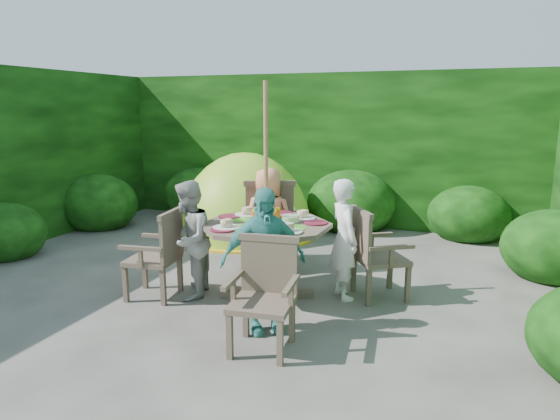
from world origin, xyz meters
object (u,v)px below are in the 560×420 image
(garden_chair_front, at_px, (264,292))
(child_back, at_px, (268,221))
(garden_chair_right, at_px, (374,253))
(garden_chair_back, at_px, (269,221))
(parasol_pole, at_px, (266,193))
(patio_table, at_px, (267,235))
(child_right, at_px, (344,239))
(garden_chair_left, at_px, (159,253))
(dome_tent, at_px, (245,234))
(child_left, at_px, (188,240))
(child_front, at_px, (263,260))

(garden_chair_front, relative_size, child_back, 0.70)
(garden_chair_right, height_order, garden_chair_back, garden_chair_back)
(parasol_pole, relative_size, garden_chair_back, 2.09)
(garden_chair_right, xyz_separation_m, garden_chair_back, (-1.41, 0.66, 0.08))
(patio_table, distance_m, child_right, 0.80)
(garden_chair_right, relative_size, garden_chair_front, 1.03)
(garden_chair_left, relative_size, child_back, 0.70)
(dome_tent, bearing_deg, child_back, -54.81)
(child_left, distance_m, child_front, 1.13)
(garden_chair_back, xyz_separation_m, child_back, (0.10, -0.27, 0.07))
(garden_chair_back, height_order, dome_tent, dome_tent)
(garden_chair_left, distance_m, garden_chair_back, 1.57)
(garden_chair_right, relative_size, dome_tent, 0.36)
(child_left, distance_m, child_back, 1.13)
(child_back, bearing_deg, child_right, 151.16)
(child_front, xyz_separation_m, dome_tent, (-1.58, 3.07, -0.64))
(parasol_pole, xyz_separation_m, child_front, (0.28, -0.75, -0.46))
(parasol_pole, xyz_separation_m, child_back, (-0.28, 0.75, -0.47))
(child_right, bearing_deg, garden_chair_back, 22.09)
(garden_chair_left, relative_size, garden_chair_front, 1.01)
(child_back, bearing_deg, garden_chair_left, 52.68)
(parasol_pole, bearing_deg, garden_chair_front, -68.77)
(parasol_pole, relative_size, dome_tent, 0.86)
(child_left, bearing_deg, child_front, 48.42)
(patio_table, xyz_separation_m, child_left, (-0.75, -0.28, -0.05))
(patio_table, bearing_deg, dome_tent, 119.44)
(parasol_pole, height_order, dome_tent, parasol_pole)
(garden_chair_right, height_order, child_left, child_left)
(garden_chair_right, bearing_deg, child_left, 76.63)
(garden_chair_front, relative_size, child_right, 0.71)
(child_right, bearing_deg, parasol_pole, 75.89)
(garden_chair_front, bearing_deg, parasol_pole, 105.06)
(child_left, bearing_deg, dome_tent, 175.23)
(dome_tent, bearing_deg, garden_chair_front, -61.04)
(garden_chair_left, bearing_deg, patio_table, 103.17)
(garden_chair_right, distance_m, child_left, 1.91)
(patio_table, relative_size, garden_chair_back, 1.66)
(child_left, relative_size, child_front, 0.95)
(child_right, xyz_separation_m, child_front, (-0.47, -1.03, 0.02))
(parasol_pole, height_order, child_back, parasol_pole)
(garden_chair_left, xyz_separation_m, garden_chair_front, (1.43, -0.63, -0.01))
(patio_table, height_order, child_left, child_left)
(garden_chair_back, relative_size, garden_chair_front, 1.19)
(garden_chair_back, height_order, child_left, child_left)
(child_right, height_order, child_front, child_front)
(patio_table, relative_size, child_right, 1.40)
(garden_chair_right, height_order, garden_chair_front, garden_chair_right)
(child_left, bearing_deg, garden_chair_front, 39.99)
(garden_chair_left, distance_m, garden_chair_front, 1.56)
(patio_table, height_order, child_back, child_back)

